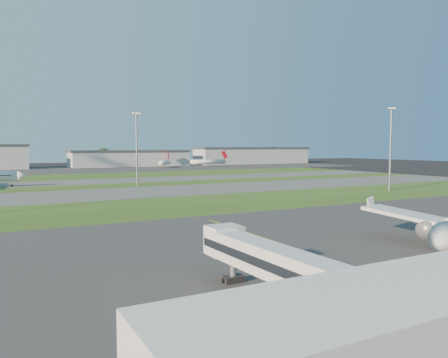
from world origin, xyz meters
TOP-DOWN VIEW (x-y plane):
  - ground at (0.00, 0.00)m, footprint 700.00×700.00m
  - apron_near at (0.00, 0.00)m, footprint 300.00×70.00m
  - grass_strip_a at (0.00, 52.00)m, footprint 300.00×34.00m
  - taxiway_a at (0.00, 85.00)m, footprint 300.00×32.00m
  - grass_strip_b at (0.00, 110.00)m, footprint 300.00×18.00m
  - taxiway_b at (0.00, 132.00)m, footprint 300.00×26.00m
  - grass_strip_c at (0.00, 165.00)m, footprint 300.00×40.00m
  - apron_far at (0.00, 225.00)m, footprint 400.00×80.00m
  - yellow_line at (5.00, 0.00)m, footprint 0.25×60.00m
  - jet_bridge at (-9.81, -15.24)m, footprint 4.20×26.90m
  - mini_jet_near at (70.86, 229.12)m, footprint 16.38×25.32m
  - mini_jet_far at (102.29, 228.29)m, footprint 28.59×3.22m
  - light_mast_centre at (15.00, 108.00)m, footprint 3.20×0.70m
  - light_mast_east at (78.00, 52.00)m, footprint 3.20×0.70m
  - hangar_east at (55.00, 255.00)m, footprint 81.60×23.00m
  - hangar_far_east at (155.00, 255.00)m, footprint 96.90×23.00m
  - tree_mid_west at (-20.00, 266.00)m, footprint 9.90×9.90m
  - tree_mid_east at (40.00, 269.00)m, footprint 11.55×11.55m
  - tree_east at (115.00, 267.00)m, footprint 10.45×10.45m
  - tree_far_east at (185.00, 271.00)m, footprint 12.65×12.65m

SIDE VIEW (x-z plane):
  - ground at x=0.00m, z-range 0.00..0.00m
  - yellow_line at x=5.00m, z-range -0.01..0.01m
  - apron_near at x=0.00m, z-range 0.00..0.01m
  - grass_strip_a at x=0.00m, z-range 0.00..0.01m
  - taxiway_a at x=0.00m, z-range 0.00..0.01m
  - grass_strip_b at x=0.00m, z-range 0.00..0.01m
  - taxiway_b at x=0.00m, z-range 0.00..0.01m
  - grass_strip_c at x=0.00m, z-range 0.00..0.01m
  - apron_far at x=0.00m, z-range 0.00..0.01m
  - mini_jet_near at x=70.86m, z-range -1.46..8.02m
  - mini_jet_far at x=102.29m, z-range -1.46..8.02m
  - jet_bridge at x=-9.81m, z-range 0.91..7.11m
  - hangar_east at x=55.00m, z-range 0.04..11.24m
  - tree_mid_west at x=-20.00m, z-range 0.44..11.24m
  - tree_east at x=115.00m, z-range 0.46..11.86m
  - hangar_far_east at x=155.00m, z-range 0.04..13.24m
  - tree_mid_east at x=40.00m, z-range 0.51..13.11m
  - tree_far_east at x=185.00m, z-range 0.56..14.36m
  - light_mast_centre at x=15.00m, z-range 1.91..27.71m
  - light_mast_east at x=78.00m, z-range 1.91..27.71m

